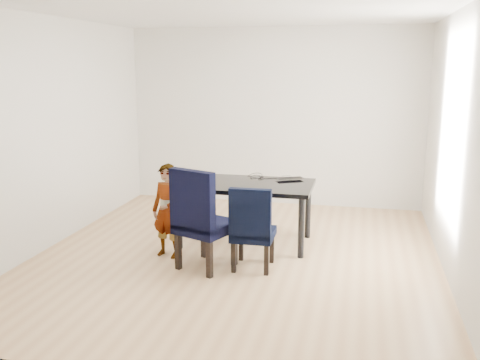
% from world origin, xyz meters
% --- Properties ---
extents(floor, '(4.50, 5.00, 0.01)m').
position_xyz_m(floor, '(0.00, 0.00, -0.01)').
color(floor, tan).
rests_on(floor, ground).
extents(ceiling, '(4.50, 5.00, 0.01)m').
position_xyz_m(ceiling, '(0.00, 0.00, 2.71)').
color(ceiling, white).
rests_on(ceiling, wall_back).
extents(wall_back, '(4.50, 0.01, 2.70)m').
position_xyz_m(wall_back, '(0.00, 2.50, 1.35)').
color(wall_back, silver).
rests_on(wall_back, ground).
extents(wall_front, '(4.50, 0.01, 2.70)m').
position_xyz_m(wall_front, '(0.00, -2.50, 1.35)').
color(wall_front, white).
rests_on(wall_front, ground).
extents(wall_left, '(0.01, 5.00, 2.70)m').
position_xyz_m(wall_left, '(-2.25, 0.00, 1.35)').
color(wall_left, white).
rests_on(wall_left, ground).
extents(wall_right, '(0.01, 5.00, 2.70)m').
position_xyz_m(wall_right, '(2.25, 0.00, 1.35)').
color(wall_right, silver).
rests_on(wall_right, ground).
extents(dining_table, '(1.60, 0.90, 0.75)m').
position_xyz_m(dining_table, '(0.00, 0.50, 0.38)').
color(dining_table, black).
rests_on(dining_table, floor).
extents(chair_left, '(0.69, 0.71, 1.10)m').
position_xyz_m(chair_left, '(-0.24, -0.38, 0.55)').
color(chair_left, black).
rests_on(chair_left, floor).
extents(chair_right, '(0.44, 0.46, 0.91)m').
position_xyz_m(chair_right, '(0.26, -0.28, 0.46)').
color(chair_right, black).
rests_on(chair_right, floor).
extents(child, '(0.44, 0.34, 1.06)m').
position_xyz_m(child, '(-0.75, -0.15, 0.53)').
color(child, orange).
rests_on(child, floor).
extents(plate, '(0.32, 0.32, 0.02)m').
position_xyz_m(plate, '(-0.57, 0.59, 0.76)').
color(plate, silver).
rests_on(plate, dining_table).
extents(sandwich, '(0.15, 0.09, 0.06)m').
position_xyz_m(sandwich, '(-0.56, 0.58, 0.79)').
color(sandwich, '#AD693E').
rests_on(sandwich, plate).
extents(laptop, '(0.39, 0.34, 0.03)m').
position_xyz_m(laptop, '(0.47, 0.83, 0.76)').
color(laptop, black).
rests_on(laptop, dining_table).
extents(cable_tangle, '(0.19, 0.19, 0.01)m').
position_xyz_m(cable_tangle, '(0.08, 0.80, 0.75)').
color(cable_tangle, black).
rests_on(cable_tangle, dining_table).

